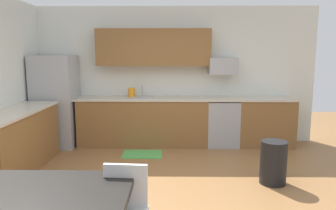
{
  "coord_description": "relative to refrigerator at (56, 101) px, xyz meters",
  "views": [
    {
      "loc": [
        0.07,
        -3.91,
        1.78
      ],
      "look_at": [
        0.0,
        1.0,
        1.0
      ],
      "focal_mm": 34.61,
      "sensor_mm": 36.0,
      "label": 1
    }
  ],
  "objects": [
    {
      "name": "floor_mat",
      "position": [
        1.71,
        -0.57,
        -0.87
      ],
      "size": [
        0.7,
        0.5,
        0.01
      ],
      "primitive_type": "cube",
      "color": "#4CA54C",
      "rests_on": "ground"
    },
    {
      "name": "oven_range",
      "position": [
        3.22,
        0.08,
        -0.42
      ],
      "size": [
        0.6,
        0.6,
        0.91
      ],
      "color": "#999BA0",
      "rests_on": "ground"
    },
    {
      "name": "sink_faucet",
      "position": [
        1.65,
        0.26,
        0.17
      ],
      "size": [
        0.02,
        0.02,
        0.24
      ],
      "primitive_type": "cylinder",
      "color": "#B2B5BA",
      "rests_on": "countertop_back"
    },
    {
      "name": "chair_near_table",
      "position": [
        1.84,
        -3.61,
        -0.37
      ],
      "size": [
        0.43,
        0.43,
        0.85
      ],
      "color": "white",
      "rests_on": "ground"
    },
    {
      "name": "countertop_left",
      "position": [
        -0.12,
        -1.42,
        0.05
      ],
      "size": [
        0.64,
        2.0,
        0.04
      ],
      "primitive_type": "cube",
      "color": "beige",
      "rests_on": "cabinet_run_left"
    },
    {
      "name": "cabinet_run_back_right",
      "position": [
        4.05,
        0.08,
        -0.42
      ],
      "size": [
        1.06,
        0.6,
        0.9
      ],
      "primitive_type": "cube",
      "color": "brown",
      "rests_on": "ground"
    },
    {
      "name": "sink_basin",
      "position": [
        1.65,
        0.08,
        0.01
      ],
      "size": [
        0.48,
        0.4,
        0.14
      ],
      "primitive_type": "cube",
      "color": "#A5A8AD",
      "rests_on": "countertop_back"
    },
    {
      "name": "refrigerator",
      "position": [
        0.0,
        0.0,
        0.0
      ],
      "size": [
        0.76,
        0.7,
        1.75
      ],
      "primitive_type": "cube",
      "color": "#9EA0A5",
      "rests_on": "ground"
    },
    {
      "name": "trash_bin",
      "position": [
        3.64,
        -1.83,
        -0.57
      ],
      "size": [
        0.36,
        0.36,
        0.6
      ],
      "primitive_type": "cylinder",
      "color": "black",
      "rests_on": "ground"
    },
    {
      "name": "ground_plane",
      "position": [
        2.18,
        -2.22,
        -0.87
      ],
      "size": [
        12.0,
        12.0,
        0.0
      ],
      "primitive_type": "plane",
      "color": "olive"
    },
    {
      "name": "cabinet_run_left",
      "position": [
        -0.12,
        -1.42,
        -0.42
      ],
      "size": [
        0.6,
        2.0,
        0.9
      ],
      "primitive_type": "cube",
      "color": "brown",
      "rests_on": "ground"
    },
    {
      "name": "dining_table",
      "position": [
        1.22,
        -3.79,
        -0.2
      ],
      "size": [
        1.4,
        0.9,
        0.73
      ],
      "color": "black",
      "rests_on": "ground"
    },
    {
      "name": "kettle",
      "position": [
        1.45,
        0.13,
        0.15
      ],
      "size": [
        0.14,
        0.14,
        0.2
      ],
      "primitive_type": "cylinder",
      "color": "orange",
      "rests_on": "countertop_back"
    },
    {
      "name": "cabinet_run_back",
      "position": [
        1.67,
        0.08,
        -0.42
      ],
      "size": [
        2.49,
        0.6,
        0.9
      ],
      "primitive_type": "cube",
      "color": "brown",
      "rests_on": "ground"
    },
    {
      "name": "countertop_back",
      "position": [
        2.18,
        0.08,
        0.05
      ],
      "size": [
        4.8,
        0.64,
        0.04
      ],
      "primitive_type": "cube",
      "color": "beige",
      "rests_on": "cabinet_run_back"
    },
    {
      "name": "wall_back",
      "position": [
        2.18,
        0.43,
        0.48
      ],
      "size": [
        5.8,
        0.1,
        2.7
      ],
      "primitive_type": "cube",
      "color": "silver",
      "rests_on": "ground"
    },
    {
      "name": "microwave",
      "position": [
        3.22,
        0.18,
        0.67
      ],
      "size": [
        0.54,
        0.36,
        0.32
      ],
      "primitive_type": "cube",
      "color": "#9EA0A5"
    },
    {
      "name": "upper_cabinets_back",
      "position": [
        1.88,
        0.21,
        1.03
      ],
      "size": [
        2.2,
        0.34,
        0.7
      ],
      "primitive_type": "cube",
      "color": "brown"
    }
  ]
}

